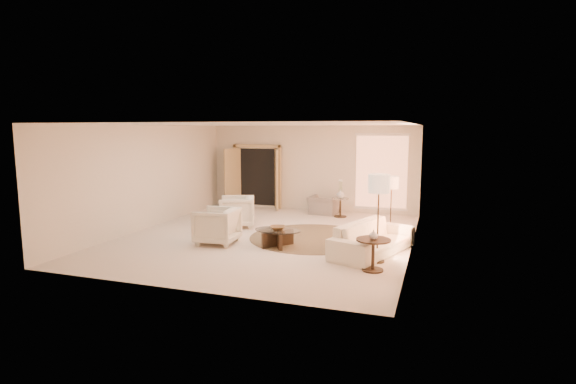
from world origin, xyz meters
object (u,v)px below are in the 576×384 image
(end_table, at_px, (373,249))
(sofa, at_px, (373,238))
(armchair_left, at_px, (237,210))
(armchair_right, at_px, (217,224))
(accent_chair, at_px, (323,202))
(floor_lamp_near, at_px, (392,185))
(floor_lamp_far, at_px, (379,188))
(end_vase, at_px, (374,235))
(coffee_table, at_px, (278,236))
(bowl, at_px, (278,228))
(side_vase, at_px, (341,194))
(side_table, at_px, (340,206))

(end_table, bearing_deg, sofa, 98.06)
(armchair_left, relative_size, end_table, 1.42)
(armchair_right, relative_size, end_table, 1.42)
(accent_chair, distance_m, floor_lamp_near, 3.32)
(sofa, relative_size, floor_lamp_far, 1.31)
(sofa, distance_m, floor_lamp_far, 1.34)
(armchair_right, bearing_deg, floor_lamp_far, 81.68)
(armchair_left, relative_size, end_vase, 5.20)
(floor_lamp_near, xyz_separation_m, end_vase, (0.00, -3.13, -0.57))
(floor_lamp_far, relative_size, end_vase, 10.00)
(floor_lamp_near, bearing_deg, coffee_table, -138.66)
(sofa, height_order, accent_chair, accent_chair)
(armchair_right, xyz_separation_m, bowl, (1.46, 0.18, -0.02))
(coffee_table, relative_size, floor_lamp_near, 0.79)
(side_vase, bearing_deg, coffee_table, -98.95)
(side_table, relative_size, bowl, 1.66)
(sofa, xyz_separation_m, floor_lamp_far, (0.17, -0.59, 1.19))
(armchair_right, relative_size, end_vase, 5.19)
(bowl, bearing_deg, end_table, -25.03)
(armchair_left, distance_m, floor_lamp_far, 4.77)
(bowl, bearing_deg, coffee_table, 0.00)
(sofa, distance_m, end_table, 1.21)
(sofa, bearing_deg, end_vase, -151.92)
(armchair_left, xyz_separation_m, side_vase, (2.43, 2.28, 0.25))
(armchair_right, height_order, end_vase, armchair_right)
(armchair_right, distance_m, floor_lamp_near, 4.47)
(bowl, relative_size, end_vase, 1.98)
(sofa, relative_size, bowl, 6.59)
(side_table, distance_m, side_vase, 0.36)
(sofa, xyz_separation_m, end_vase, (0.17, -1.20, 0.36))
(coffee_table, distance_m, floor_lamp_near, 3.27)
(floor_lamp_far, distance_m, end_vase, 1.02)
(accent_chair, xyz_separation_m, side_vase, (0.62, -0.31, 0.34))
(sofa, height_order, side_vase, side_vase)
(sofa, height_order, side_table, sofa)
(end_table, bearing_deg, floor_lamp_near, 90.00)
(side_table, relative_size, floor_lamp_far, 0.33)
(armchair_left, bearing_deg, end_table, 34.65)
(armchair_right, relative_size, bowl, 2.62)
(accent_chair, height_order, floor_lamp_far, floor_lamp_far)
(floor_lamp_far, height_order, bowl, floor_lamp_far)
(side_table, bearing_deg, side_vase, 0.00)
(floor_lamp_near, bearing_deg, accent_chair, 136.63)
(sofa, bearing_deg, armchair_right, 114.68)
(coffee_table, bearing_deg, end_vase, -25.03)
(end_table, bearing_deg, end_vase, -26.57)
(armchair_right, bearing_deg, coffee_table, 93.26)
(armchair_left, height_order, end_table, armchair_left)
(accent_chair, relative_size, end_vase, 4.84)
(side_table, bearing_deg, armchair_left, -136.80)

